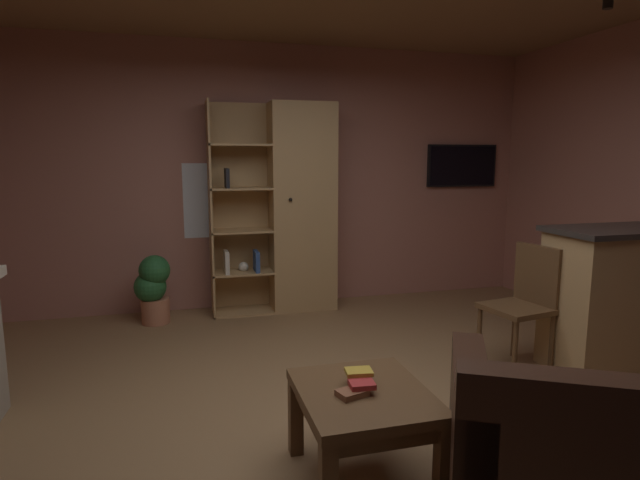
{
  "coord_description": "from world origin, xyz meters",
  "views": [
    {
      "loc": [
        -0.84,
        -2.71,
        1.56
      ],
      "look_at": [
        0.0,
        0.4,
        1.05
      ],
      "focal_mm": 29.08,
      "sensor_mm": 36.0,
      "label": 1
    }
  ],
  "objects": [
    {
      "name": "window_pane_back",
      "position": [
        -0.52,
        2.7,
        1.13
      ],
      "size": [
        0.6,
        0.01,
        0.76
      ],
      "primitive_type": "cube",
      "color": "white"
    },
    {
      "name": "table_book_0",
      "position": [
        -0.1,
        -0.56,
        0.48
      ],
      "size": [
        0.16,
        0.13,
        0.03
      ],
      "primitive_type": "cube",
      "rotation": [
        0.0,
        0.0,
        0.28
      ],
      "color": "brown",
      "rests_on": "coffee_table"
    },
    {
      "name": "wall_back",
      "position": [
        0.0,
        2.73,
        1.36
      ],
      "size": [
        6.03,
        0.06,
        2.72
      ],
      "primitive_type": "cube",
      "color": "#AD7060",
      "rests_on": "ground"
    },
    {
      "name": "track_light_spot_2",
      "position": [
        2.13,
        0.48,
        2.65
      ],
      "size": [
        0.07,
        0.07,
        0.09
      ],
      "primitive_type": "cylinder",
      "color": "black"
    },
    {
      "name": "table_book_2",
      "position": [
        -0.03,
        -0.45,
        0.53
      ],
      "size": [
        0.14,
        0.11,
        0.02
      ],
      "primitive_type": "cube",
      "rotation": [
        0.0,
        0.0,
        -0.13
      ],
      "color": "gold",
      "rests_on": "coffee_table"
    },
    {
      "name": "potted_floor_plant",
      "position": [
        -1.12,
        2.3,
        0.36
      ],
      "size": [
        0.34,
        0.31,
        0.66
      ],
      "color": "#B77051",
      "rests_on": "ground"
    },
    {
      "name": "floor",
      "position": [
        0.0,
        0.0,
        -0.01
      ],
      "size": [
        5.91,
        5.41,
        0.02
      ],
      "primitive_type": "cube",
      "color": "olive",
      "rests_on": "ground"
    },
    {
      "name": "bookshelf_cabinet",
      "position": [
        0.28,
        2.46,
        1.04
      ],
      "size": [
        1.26,
        0.41,
        2.11
      ],
      "color": "tan",
      "rests_on": "ground"
    },
    {
      "name": "table_book_1",
      "position": [
        -0.05,
        -0.54,
        0.51
      ],
      "size": [
        0.13,
        0.11,
        0.03
      ],
      "primitive_type": "cube",
      "rotation": [
        0.0,
        0.0,
        -0.09
      ],
      "color": "#B22D2D",
      "rests_on": "coffee_table"
    },
    {
      "name": "dining_chair",
      "position": [
        1.61,
        0.5,
        0.53
      ],
      "size": [
        0.49,
        0.49,
        0.92
      ],
      "color": "brown",
      "rests_on": "ground"
    },
    {
      "name": "coffee_table",
      "position": [
        -0.03,
        -0.52,
        0.37
      ],
      "size": [
        0.61,
        0.7,
        0.46
      ],
      "color": "brown",
      "rests_on": "ground"
    },
    {
      "name": "wall_mounted_tv",
      "position": [
        2.31,
        2.67,
        1.48
      ],
      "size": [
        0.85,
        0.06,
        0.48
      ],
      "color": "black"
    }
  ]
}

